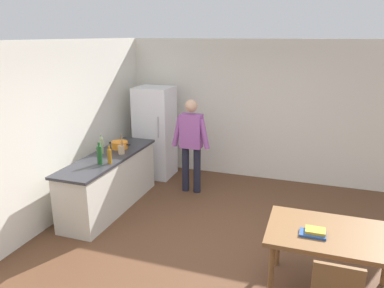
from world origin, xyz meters
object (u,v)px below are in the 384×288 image
person (191,140)px  book_stack (314,232)px  bottle_wine_green (100,155)px  bottle_oil_amber (109,156)px  refrigerator (155,132)px  utensil_jar (121,149)px  cooking_pot (120,145)px  bottle_vinegar_tall (102,146)px  dining_table (334,239)px

person → book_stack: (2.14, -2.26, -0.20)m
bottle_wine_green → bottle_oil_amber: bearing=27.1°
refrigerator → utensil_jar: (0.05, -1.44, 0.08)m
utensil_jar → refrigerator: bearing=92.1°
cooking_pot → book_stack: 3.61m
cooking_pot → bottle_wine_green: (0.12, -0.81, 0.09)m
cooking_pot → bottle_vinegar_tall: size_ratio=1.25×
dining_table → cooking_pot: cooking_pot is taller
dining_table → book_stack: book_stack is taller
cooking_pot → bottle_vinegar_tall: bottle_vinegar_tall is taller
dining_table → book_stack: (-0.21, -0.11, 0.10)m
bottle_wine_green → bottle_oil_amber: size_ratio=1.21×
bottle_oil_amber → utensil_jar: bearing=98.2°
bottle_wine_green → bottle_vinegar_tall: 0.52m
person → dining_table: size_ratio=1.21×
refrigerator → utensil_jar: size_ratio=5.62×
person → book_stack: person is taller
dining_table → bottle_oil_amber: bearing=166.2°
cooking_pot → utensil_jar: utensil_jar is taller
bottle_oil_amber → person: bearing=58.8°
refrigerator → cooking_pot: (-0.13, -1.18, 0.06)m
person → bottle_vinegar_tall: 1.55m
cooking_pot → bottle_wine_green: size_ratio=1.18×
dining_table → bottle_oil_amber: (-3.18, 0.78, 0.34)m
refrigerator → utensil_jar: 1.44m
dining_table → cooking_pot: 3.76m
dining_table → bottle_oil_amber: size_ratio=5.00×
refrigerator → bottle_vinegar_tall: size_ratio=5.62×
bottle_vinegar_tall → cooking_pot: bearing=70.7°
dining_table → bottle_wine_green: bottle_wine_green is taller
utensil_jar → bottle_wine_green: 0.55m
book_stack → bottle_wine_green: bearing=165.0°
refrigerator → person: bearing=-30.2°
person → utensil_jar: size_ratio=5.31×
dining_table → utensil_jar: size_ratio=4.37×
person → refrigerator: bearing=149.8°
bottle_vinegar_tall → refrigerator: bearing=80.6°
refrigerator → utensil_jar: refrigerator is taller
utensil_jar → book_stack: size_ratio=1.19×
refrigerator → person: refrigerator is taller
cooking_pot → utensil_jar: (0.18, -0.26, 0.02)m
cooking_pot → person: bearing=30.1°
bottle_vinegar_tall → bottle_wine_green: bearing=-61.4°
bottle_oil_amber → bottle_vinegar_tall: (-0.37, 0.39, 0.02)m
bottle_wine_green → bottle_vinegar_tall: size_ratio=1.06×
bottle_oil_amber → bottle_vinegar_tall: bottle_vinegar_tall is taller
bottle_vinegar_tall → bottle_oil_amber: bearing=-46.0°
bottle_wine_green → bottle_vinegar_tall: bearing=118.6°
refrigerator → bottle_oil_amber: bearing=-86.4°
utensil_jar → bottle_oil_amber: bearing=-81.8°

